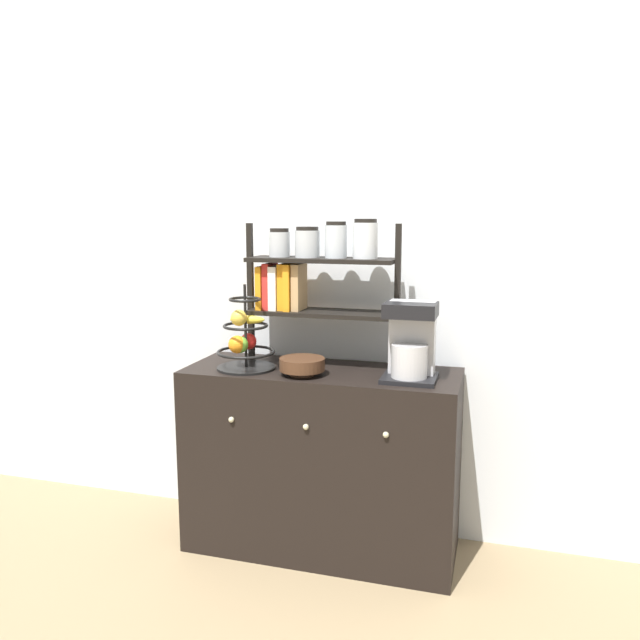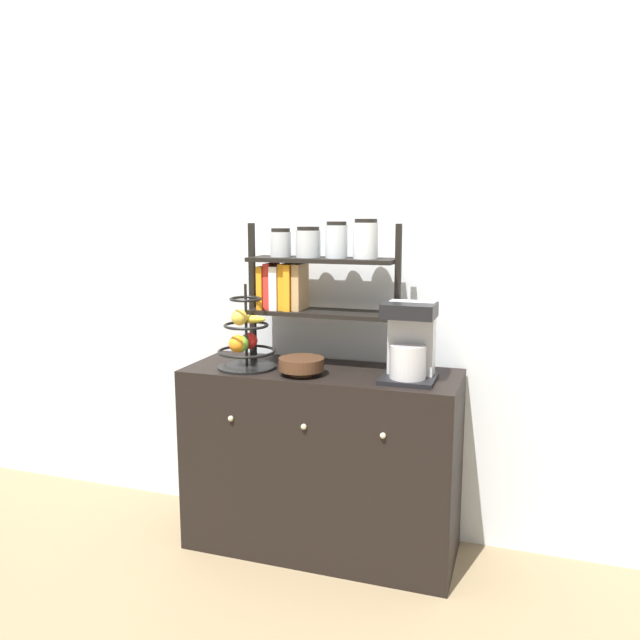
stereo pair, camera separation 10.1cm
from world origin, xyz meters
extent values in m
plane|color=#847051|center=(0.00, 0.00, 0.00)|extent=(12.00, 12.00, 0.00)
cube|color=silver|center=(0.00, 0.48, 1.30)|extent=(7.00, 0.05, 2.60)
cube|color=black|center=(0.00, 0.22, 0.40)|extent=(1.17, 0.44, 0.81)
sphere|color=#B2AD8C|center=(-0.32, -0.01, 0.63)|extent=(0.02, 0.02, 0.02)
sphere|color=#B2AD8C|center=(0.00, -0.01, 0.63)|extent=(0.02, 0.02, 0.02)
sphere|color=#B2AD8C|center=(0.32, -0.01, 0.63)|extent=(0.02, 0.02, 0.02)
cube|color=black|center=(0.38, 0.16, 0.82)|extent=(0.21, 0.20, 0.02)
cube|color=#B7B7BC|center=(0.38, 0.21, 0.97)|extent=(0.18, 0.08, 0.30)
cylinder|color=#B7B7BC|center=(0.38, 0.14, 0.89)|extent=(0.14, 0.14, 0.13)
cube|color=black|center=(0.38, 0.15, 1.09)|extent=(0.20, 0.16, 0.06)
cylinder|color=black|center=(-0.32, 0.15, 0.81)|extent=(0.25, 0.25, 0.01)
cylinder|color=black|center=(-0.32, 0.15, 1.00)|extent=(0.01, 0.01, 0.35)
torus|color=black|center=(-0.32, 0.15, 0.88)|extent=(0.25, 0.25, 0.01)
torus|color=black|center=(-0.32, 0.15, 1.00)|extent=(0.19, 0.19, 0.01)
torus|color=black|center=(-0.32, 0.15, 1.11)|extent=(0.14, 0.14, 0.01)
sphere|color=red|center=(-0.33, 0.20, 0.92)|extent=(0.07, 0.07, 0.07)
sphere|color=#6BAD33|center=(-0.33, 0.13, 0.92)|extent=(0.07, 0.07, 0.07)
sphere|color=orange|center=(-0.34, 0.12, 0.92)|extent=(0.08, 0.08, 0.08)
ellipsoid|color=yellow|center=(-0.32, 0.18, 1.02)|extent=(0.15, 0.07, 0.04)
sphere|color=gold|center=(-0.34, 0.14, 1.03)|extent=(0.07, 0.07, 0.07)
cylinder|color=#422819|center=(-0.05, 0.11, 0.82)|extent=(0.10, 0.10, 0.02)
cylinder|color=#422819|center=(-0.05, 0.11, 0.86)|extent=(0.19, 0.19, 0.05)
cube|color=black|center=(-0.35, 0.30, 1.12)|extent=(0.02, 0.02, 0.62)
cube|color=black|center=(0.31, 0.30, 1.12)|extent=(0.02, 0.02, 0.62)
cube|color=black|center=(-0.02, 0.30, 1.04)|extent=(0.63, 0.20, 0.02)
cube|color=black|center=(-0.02, 0.30, 1.27)|extent=(0.63, 0.20, 0.02)
cube|color=orange|center=(-0.29, 0.30, 1.15)|extent=(0.03, 0.15, 0.19)
cube|color=red|center=(-0.26, 0.30, 1.15)|extent=(0.03, 0.13, 0.20)
cube|color=white|center=(-0.22, 0.30, 1.15)|extent=(0.03, 0.15, 0.19)
cube|color=orange|center=(-0.19, 0.30, 1.15)|extent=(0.03, 0.13, 0.20)
cube|color=orange|center=(-0.16, 0.30, 1.15)|extent=(0.03, 0.16, 0.20)
cube|color=tan|center=(-0.12, 0.30, 1.15)|extent=(0.03, 0.13, 0.20)
cylinder|color=#ADB2B7|center=(-0.21, 0.30, 1.33)|extent=(0.09, 0.09, 0.11)
cylinder|color=black|center=(-0.21, 0.30, 1.40)|extent=(0.08, 0.08, 0.02)
cylinder|color=#ADB2B7|center=(-0.09, 0.30, 1.34)|extent=(0.11, 0.11, 0.11)
cylinder|color=black|center=(-0.09, 0.30, 1.40)|extent=(0.10, 0.10, 0.02)
cylinder|color=silver|center=(0.04, 0.30, 1.35)|extent=(0.09, 0.09, 0.14)
cylinder|color=black|center=(0.04, 0.30, 1.43)|extent=(0.08, 0.08, 0.02)
cylinder|color=silver|center=(0.17, 0.30, 1.35)|extent=(0.10, 0.10, 0.15)
cylinder|color=black|center=(0.17, 0.30, 1.44)|extent=(0.09, 0.09, 0.02)
camera|label=1|loc=(0.72, -2.26, 1.46)|focal=35.00mm
camera|label=2|loc=(0.81, -2.23, 1.46)|focal=35.00mm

